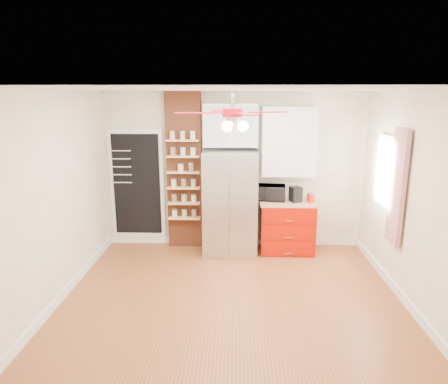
{
  "coord_description": "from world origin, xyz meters",
  "views": [
    {
      "loc": [
        0.05,
        -4.85,
        2.63
      ],
      "look_at": [
        -0.13,
        0.9,
        1.23
      ],
      "focal_mm": 32.0,
      "sensor_mm": 36.0,
      "label": 1
    }
  ],
  "objects_px": {
    "fridge": "(230,202)",
    "red_cabinet": "(287,226)",
    "pantry_jar_oats": "(181,168)",
    "coffee_maker": "(296,194)",
    "canister_left": "(311,198)",
    "ceiling_fan": "(233,113)",
    "toaster_oven": "(271,193)"
  },
  "relations": [
    {
      "from": "coffee_maker",
      "to": "pantry_jar_oats",
      "type": "relative_size",
      "value": 2.02
    },
    {
      "from": "ceiling_fan",
      "to": "toaster_oven",
      "type": "xyz_separation_m",
      "value": [
        0.64,
        1.71,
        -1.39
      ]
    },
    {
      "from": "red_cabinet",
      "to": "coffee_maker",
      "type": "relative_size",
      "value": 3.73
    },
    {
      "from": "fridge",
      "to": "red_cabinet",
      "type": "relative_size",
      "value": 1.86
    },
    {
      "from": "red_cabinet",
      "to": "coffee_maker",
      "type": "bearing_deg",
      "value": -20.46
    },
    {
      "from": "ceiling_fan",
      "to": "red_cabinet",
      "type": "bearing_deg",
      "value": 61.29
    },
    {
      "from": "red_cabinet",
      "to": "coffee_maker",
      "type": "distance_m",
      "value": 0.59
    },
    {
      "from": "fridge",
      "to": "coffee_maker",
      "type": "xyz_separation_m",
      "value": [
        1.09,
        0.0,
        0.15
      ]
    },
    {
      "from": "coffee_maker",
      "to": "ceiling_fan",
      "type": "bearing_deg",
      "value": -140.32
    },
    {
      "from": "fridge",
      "to": "canister_left",
      "type": "height_order",
      "value": "fridge"
    },
    {
      "from": "canister_left",
      "to": "pantry_jar_oats",
      "type": "distance_m",
      "value": 2.24
    },
    {
      "from": "toaster_oven",
      "to": "canister_left",
      "type": "distance_m",
      "value": 0.67
    },
    {
      "from": "red_cabinet",
      "to": "ceiling_fan",
      "type": "height_order",
      "value": "ceiling_fan"
    },
    {
      "from": "fridge",
      "to": "toaster_oven",
      "type": "xyz_separation_m",
      "value": [
        0.69,
        0.08,
        0.15
      ]
    },
    {
      "from": "ceiling_fan",
      "to": "pantry_jar_oats",
      "type": "relative_size",
      "value": 11.22
    },
    {
      "from": "fridge",
      "to": "toaster_oven",
      "type": "bearing_deg",
      "value": 6.93
    },
    {
      "from": "fridge",
      "to": "red_cabinet",
      "type": "distance_m",
      "value": 1.06
    },
    {
      "from": "canister_left",
      "to": "pantry_jar_oats",
      "type": "xyz_separation_m",
      "value": [
        -2.18,
        0.19,
        0.46
      ]
    },
    {
      "from": "canister_left",
      "to": "coffee_maker",
      "type": "bearing_deg",
      "value": 163.11
    },
    {
      "from": "coffee_maker",
      "to": "fridge",
      "type": "bearing_deg",
      "value": 162.43
    },
    {
      "from": "ceiling_fan",
      "to": "pantry_jar_oats",
      "type": "bearing_deg",
      "value": 116.95
    },
    {
      "from": "ceiling_fan",
      "to": "pantry_jar_oats",
      "type": "height_order",
      "value": "ceiling_fan"
    },
    {
      "from": "red_cabinet",
      "to": "ceiling_fan",
      "type": "bearing_deg",
      "value": -118.71
    },
    {
      "from": "pantry_jar_oats",
      "to": "coffee_maker",
      "type": "bearing_deg",
      "value": -3.51
    },
    {
      "from": "fridge",
      "to": "red_cabinet",
      "type": "height_order",
      "value": "fridge"
    },
    {
      "from": "fridge",
      "to": "red_cabinet",
      "type": "xyz_separation_m",
      "value": [
        0.97,
        0.05,
        -0.42
      ]
    },
    {
      "from": "ceiling_fan",
      "to": "canister_left",
      "type": "bearing_deg",
      "value": 50.4
    },
    {
      "from": "fridge",
      "to": "pantry_jar_oats",
      "type": "xyz_separation_m",
      "value": [
        -0.84,
        0.12,
        0.56
      ]
    },
    {
      "from": "fridge",
      "to": "coffee_maker",
      "type": "bearing_deg",
      "value": 0.24
    },
    {
      "from": "ceiling_fan",
      "to": "pantry_jar_oats",
      "type": "xyz_separation_m",
      "value": [
        -0.89,
        1.75,
        -0.99
      ]
    },
    {
      "from": "fridge",
      "to": "coffee_maker",
      "type": "distance_m",
      "value": 1.1
    },
    {
      "from": "fridge",
      "to": "toaster_oven",
      "type": "height_order",
      "value": "fridge"
    }
  ]
}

